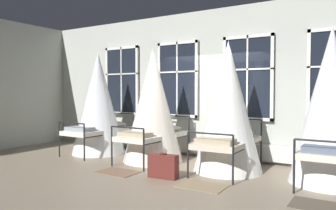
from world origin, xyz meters
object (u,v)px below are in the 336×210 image
at_px(cot_first, 98,104).
at_px(suitcase_dark, 163,166).
at_px(cot_second, 153,106).
at_px(cot_fourth, 331,107).
at_px(cot_third, 228,108).

xyz_separation_m(cot_first, suitcase_dark, (2.80, -1.23, -1.06)).
bearing_deg(suitcase_dark, cot_first, 151.18).
relative_size(cot_second, cot_fourth, 0.95).
relative_size(cot_third, cot_fourth, 0.95).
bearing_deg(cot_third, cot_fourth, -89.09).
bearing_deg(cot_fourth, cot_second, 90.26).
distance_m(cot_first, cot_fourth, 5.47).
height_order(cot_second, cot_third, cot_third).
bearing_deg(cot_second, cot_third, -88.26).
relative_size(cot_second, cot_third, 0.99).
bearing_deg(cot_fourth, cot_first, 88.96).
xyz_separation_m(cot_first, cot_third, (3.61, -0.08, -0.00)).
relative_size(cot_first, cot_second, 1.01).
distance_m(cot_third, suitcase_dark, 1.76).
xyz_separation_m(cot_third, cot_fourth, (1.86, 0.08, 0.06)).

